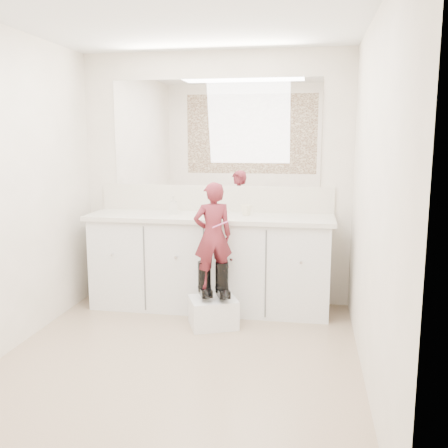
# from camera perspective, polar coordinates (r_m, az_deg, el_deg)

# --- Properties ---
(floor) EXTENTS (3.00, 3.00, 0.00)m
(floor) POSITION_cam_1_polar(r_m,az_deg,el_deg) (3.73, -5.43, -15.56)
(floor) COLOR #8C775B
(floor) RESTS_ON ground
(ceiling) EXTENTS (3.00, 3.00, 0.00)m
(ceiling) POSITION_cam_1_polar(r_m,az_deg,el_deg) (3.46, -6.13, 23.20)
(ceiling) COLOR white
(ceiling) RESTS_ON wall_back
(wall_back) EXTENTS (2.60, 0.00, 2.60)m
(wall_back) POSITION_cam_1_polar(r_m,az_deg,el_deg) (4.85, -1.01, 5.14)
(wall_back) COLOR beige
(wall_back) RESTS_ON floor
(wall_front) EXTENTS (2.60, 0.00, 2.60)m
(wall_front) POSITION_cam_1_polar(r_m,az_deg,el_deg) (2.01, -17.25, -2.00)
(wall_front) COLOR beige
(wall_front) RESTS_ON floor
(wall_right) EXTENTS (0.00, 3.00, 3.00)m
(wall_right) POSITION_cam_1_polar(r_m,az_deg,el_deg) (3.29, 16.62, 2.52)
(wall_right) COLOR beige
(wall_right) RESTS_ON floor
(vanity_cabinet) EXTENTS (2.20, 0.55, 0.85)m
(vanity_cabinet) POSITION_cam_1_polar(r_m,az_deg,el_deg) (4.71, -1.61, -4.57)
(vanity_cabinet) COLOR silver
(vanity_cabinet) RESTS_ON floor
(countertop) EXTENTS (2.28, 0.58, 0.04)m
(countertop) POSITION_cam_1_polar(r_m,az_deg,el_deg) (4.60, -1.68, 0.75)
(countertop) COLOR beige
(countertop) RESTS_ON vanity_cabinet
(backsplash) EXTENTS (2.28, 0.03, 0.25)m
(backsplash) POSITION_cam_1_polar(r_m,az_deg,el_deg) (4.85, -1.04, 2.95)
(backsplash) COLOR beige
(backsplash) RESTS_ON countertop
(mirror) EXTENTS (2.00, 0.02, 1.00)m
(mirror) POSITION_cam_1_polar(r_m,az_deg,el_deg) (4.82, -1.06, 10.35)
(mirror) COLOR white
(mirror) RESTS_ON wall_back
(dot_panel) EXTENTS (2.00, 0.01, 1.20)m
(dot_panel) POSITION_cam_1_polar(r_m,az_deg,el_deg) (1.98, -17.79, 10.94)
(dot_panel) COLOR #472819
(dot_panel) RESTS_ON wall_front
(faucet) EXTENTS (0.08, 0.08, 0.10)m
(faucet) POSITION_cam_1_polar(r_m,az_deg,el_deg) (4.75, -1.29, 1.90)
(faucet) COLOR silver
(faucet) RESTS_ON countertop
(cup) EXTENTS (0.13, 0.13, 0.10)m
(cup) POSITION_cam_1_polar(r_m,az_deg,el_deg) (4.60, 2.56, 1.62)
(cup) COLOR beige
(cup) RESTS_ON countertop
(soap_bottle) EXTENTS (0.09, 0.09, 0.17)m
(soap_bottle) POSITION_cam_1_polar(r_m,az_deg,el_deg) (4.71, -5.84, 2.19)
(soap_bottle) COLOR beige
(soap_bottle) RESTS_ON countertop
(step_stool) EXTENTS (0.48, 0.44, 0.25)m
(step_stool) POSITION_cam_1_polar(r_m,az_deg,el_deg) (4.33, -1.24, -10.06)
(step_stool) COLOR white
(step_stool) RESTS_ON floor
(boot_left) EXTENTS (0.19, 0.24, 0.32)m
(boot_left) POSITION_cam_1_polar(r_m,az_deg,el_deg) (4.26, -2.25, -6.41)
(boot_left) COLOR black
(boot_left) RESTS_ON step_stool
(boot_right) EXTENTS (0.19, 0.24, 0.32)m
(boot_right) POSITION_cam_1_polar(r_m,az_deg,el_deg) (4.23, -0.25, -6.51)
(boot_right) COLOR black
(boot_right) RESTS_ON step_stool
(toddler) EXTENTS (0.38, 0.32, 0.89)m
(toddler) POSITION_cam_1_polar(r_m,az_deg,el_deg) (4.15, -1.27, -1.33)
(toddler) COLOR #A33237
(toddler) RESTS_ON step_stool
(toothbrush) EXTENTS (0.13, 0.06, 0.06)m
(toothbrush) POSITION_cam_1_polar(r_m,az_deg,el_deg) (4.08, -0.42, -0.05)
(toothbrush) COLOR #E1579D
(toothbrush) RESTS_ON toddler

